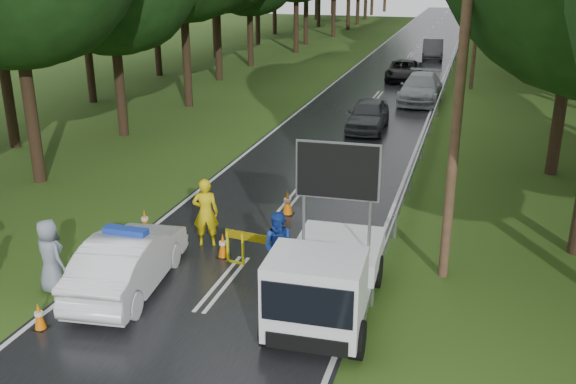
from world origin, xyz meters
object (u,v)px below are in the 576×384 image
at_px(barrier, 266,244).
at_px(queue_car_fourth, 433,49).
at_px(queue_car_third, 404,70).
at_px(civilian, 280,248).
at_px(queue_car_first, 368,115).
at_px(officer, 206,213).
at_px(queue_car_second, 421,88).
at_px(work_truck, 326,278).
at_px(police_sedan, 128,261).

height_order(barrier, queue_car_fourth, queue_car_fourth).
bearing_deg(queue_car_third, civilian, -90.45).
bearing_deg(barrier, queue_car_first, 97.29).
bearing_deg(civilian, queue_car_first, 83.36).
bearing_deg(queue_car_fourth, queue_car_first, -96.90).
height_order(officer, queue_car_first, officer).
xyz_separation_m(civilian, queue_car_first, (-0.53, 15.66, -0.20)).
height_order(barrier, queue_car_first, queue_car_first).
relative_size(queue_car_first, queue_car_second, 0.80).
xyz_separation_m(officer, queue_car_third, (2.12, 27.90, -0.33)).
bearing_deg(civilian, queue_car_second, 78.39).
height_order(officer, queue_car_third, officer).
distance_m(work_truck, queue_car_fourth, 41.52).
height_order(work_truck, officer, work_truck).
height_order(police_sedan, civilian, civilian).
distance_m(barrier, civilian, 0.75).
height_order(barrier, civilian, civilian).
height_order(police_sedan, barrier, police_sedan).
relative_size(work_truck, queue_car_second, 0.90).
bearing_deg(work_truck, police_sedan, 177.59).
relative_size(barrier, officer, 1.18).
bearing_deg(civilian, queue_car_third, 82.41).
xyz_separation_m(officer, queue_car_first, (2.10, 14.16, -0.26)).
relative_size(work_truck, barrier, 2.04).
relative_size(barrier, queue_car_first, 0.55).
distance_m(queue_car_first, queue_car_fourth, 24.50).
height_order(police_sedan, queue_car_fourth, police_sedan).
relative_size(work_truck, civilian, 2.58).
distance_m(civilian, queue_car_second, 22.84).
bearing_deg(queue_car_fourth, work_truck, -93.15).
xyz_separation_m(queue_car_first, queue_car_fourth, (1.04, 24.48, 0.03)).
relative_size(queue_car_second, queue_car_third, 1.13).
relative_size(police_sedan, work_truck, 0.96).
height_order(barrier, queue_car_second, queue_car_second).
distance_m(police_sedan, queue_car_third, 30.91).
xyz_separation_m(work_truck, queue_car_first, (-2.00, 17.03, -0.29)).
distance_m(police_sedan, barrier, 3.43).
xyz_separation_m(civilian, queue_car_third, (-0.50, 29.40, -0.27)).
bearing_deg(queue_car_third, officer, -95.78).
distance_m(officer, queue_car_first, 14.31).
xyz_separation_m(work_truck, officer, (-4.10, 2.87, -0.03)).
bearing_deg(work_truck, queue_car_third, 91.26).
bearing_deg(queue_car_first, queue_car_third, 88.32).
bearing_deg(work_truck, civilian, 134.59).
distance_m(civilian, queue_car_third, 29.40).
bearing_deg(queue_car_third, queue_car_second, -76.85).
bearing_deg(police_sedan, queue_car_fourth, -102.16).
relative_size(police_sedan, civilian, 2.47).
bearing_deg(queue_car_fourth, queue_car_third, -99.86).
xyz_separation_m(barrier, civilian, (0.53, -0.50, 0.19)).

